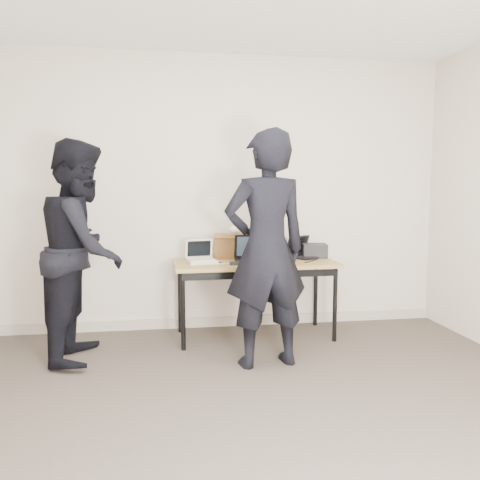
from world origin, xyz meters
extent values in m
cube|color=#443C33|center=(0.00, 0.00, -0.03)|extent=(4.50, 4.50, 0.05)
cube|color=beige|center=(0.00, 2.27, 1.35)|extent=(4.50, 0.05, 2.70)
cube|color=olive|center=(0.28, 1.85, 0.70)|extent=(1.52, 0.69, 0.03)
cylinder|color=black|center=(-0.40, 1.57, 0.34)|extent=(0.04, 0.04, 0.68)
cylinder|color=black|center=(0.98, 1.61, 0.34)|extent=(0.04, 0.04, 0.68)
cylinder|color=black|center=(-0.42, 2.10, 0.34)|extent=(0.04, 0.04, 0.68)
cylinder|color=black|center=(0.96, 2.14, 0.34)|extent=(0.04, 0.04, 0.68)
cube|color=black|center=(0.29, 1.57, 0.64)|extent=(1.40, 0.06, 0.06)
cube|color=beige|center=(-0.22, 1.83, 0.73)|extent=(0.29, 0.25, 0.03)
cube|color=silver|center=(-0.21, 1.81, 0.75)|extent=(0.23, 0.15, 0.01)
cube|color=beige|center=(-0.24, 1.96, 0.84)|extent=(0.26, 0.08, 0.18)
cube|color=black|center=(-0.24, 1.95, 0.84)|extent=(0.22, 0.06, 0.15)
cube|color=beige|center=(-0.24, 1.94, 0.75)|extent=(0.23, 0.05, 0.01)
cube|color=black|center=(0.25, 1.77, 0.73)|extent=(0.32, 0.25, 0.02)
cube|color=black|center=(0.25, 1.74, 0.74)|extent=(0.27, 0.14, 0.01)
cube|color=black|center=(0.26, 1.92, 0.85)|extent=(0.32, 0.08, 0.23)
cube|color=#26333F|center=(0.26, 1.92, 0.86)|extent=(0.28, 0.06, 0.19)
cube|color=black|center=(0.26, 1.89, 0.74)|extent=(0.29, 0.02, 0.02)
cube|color=black|center=(0.82, 1.99, 0.73)|extent=(0.35, 0.33, 0.02)
cube|color=black|center=(0.84, 1.97, 0.74)|extent=(0.26, 0.22, 0.01)
cube|color=black|center=(0.75, 2.10, 0.83)|extent=(0.28, 0.21, 0.19)
cube|color=black|center=(0.76, 2.10, 0.84)|extent=(0.24, 0.18, 0.16)
cube|color=black|center=(0.77, 2.08, 0.74)|extent=(0.23, 0.15, 0.01)
cube|color=brown|center=(0.10, 2.07, 0.84)|extent=(0.38, 0.21, 0.24)
cube|color=brown|center=(0.09, 2.01, 0.94)|extent=(0.37, 0.13, 0.07)
cube|color=brown|center=(0.26, 2.05, 0.82)|extent=(0.03, 0.10, 0.02)
ellipsoid|color=white|center=(0.13, 2.07, 1.00)|extent=(0.14, 0.12, 0.08)
cube|color=black|center=(0.91, 2.03, 0.79)|extent=(0.26, 0.23, 0.13)
cube|color=black|center=(0.06, 1.67, 0.74)|extent=(0.08, 0.05, 0.03)
cube|color=silver|center=(0.04, 1.77, 0.72)|extent=(0.27, 0.10, 0.01)
cube|color=black|center=(-0.14, 1.91, 0.72)|extent=(0.22, 0.26, 0.01)
cube|color=black|center=(0.49, 2.03, 0.72)|extent=(0.25, 0.03, 0.01)
cube|color=black|center=(0.80, 1.78, 0.72)|extent=(0.19, 0.20, 0.01)
imported|color=black|center=(0.23, 1.13, 0.92)|extent=(0.74, 0.55, 1.85)
imported|color=black|center=(-1.21, 1.54, 0.89)|extent=(0.72, 0.90, 1.79)
cube|color=#AEA290|center=(0.00, 2.23, 0.05)|extent=(4.50, 0.03, 0.10)
camera|label=1|loc=(-0.50, -2.40, 1.38)|focal=35.00mm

